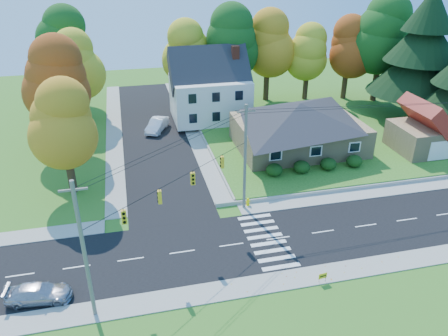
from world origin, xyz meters
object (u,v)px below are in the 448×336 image
object	(u,v)px
ranch_house	(299,125)
fire_hydrant	(248,202)
white_car	(157,125)
silver_sedan	(39,293)

from	to	relation	value
ranch_house	fire_hydrant	bearing A→B (deg)	-130.66
ranch_house	white_car	xyz separation A→B (m)	(-15.44, 10.07, -2.44)
silver_sedan	fire_hydrant	world-z (taller)	silver_sedan
white_car	fire_hydrant	distance (m)	21.56
ranch_house	silver_sedan	distance (m)	32.48
ranch_house	fire_hydrant	xyz separation A→B (m)	(-9.03, -10.52, -2.88)
ranch_house	silver_sedan	size ratio (longest dim) A/B	3.36
ranch_house	silver_sedan	world-z (taller)	ranch_house
white_car	ranch_house	bearing A→B (deg)	-8.40
white_car	fire_hydrant	size ratio (longest dim) A/B	6.08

